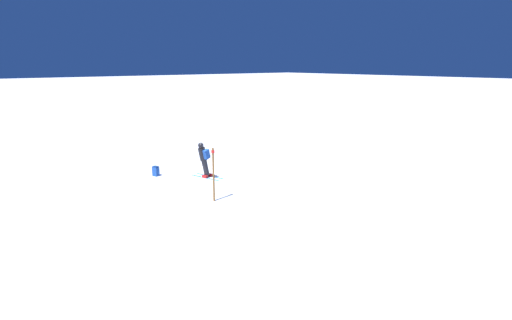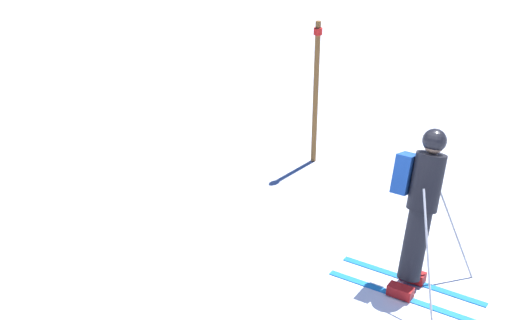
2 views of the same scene
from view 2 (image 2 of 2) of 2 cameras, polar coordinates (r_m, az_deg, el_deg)
ground_plane at (r=7.83m, az=8.30°, el=-12.36°), size 300.00×300.00×0.00m
skier at (r=8.04m, az=13.04°, el=-3.14°), size 1.25×1.79×1.84m
trail_marker at (r=10.78m, az=4.81°, el=5.79°), size 0.13×0.13×2.22m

